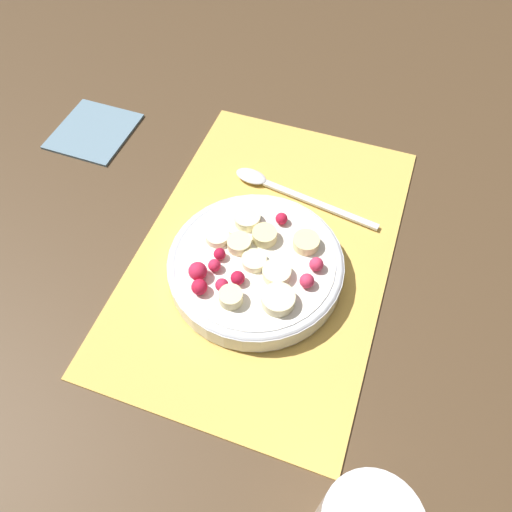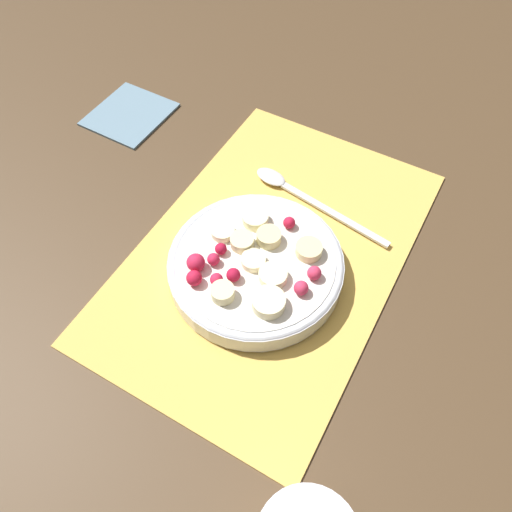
# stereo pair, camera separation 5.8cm
# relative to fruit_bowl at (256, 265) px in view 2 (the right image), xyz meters

# --- Properties ---
(ground_plane) EXTENTS (3.00, 3.00, 0.00)m
(ground_plane) POSITION_rel_fruit_bowl_xyz_m (0.04, 0.00, -0.02)
(ground_plane) COLOR #4C3823
(placemat) EXTENTS (0.47, 0.31, 0.01)m
(placemat) POSITION_rel_fruit_bowl_xyz_m (0.04, 0.00, -0.02)
(placemat) COLOR #E0B251
(placemat) RESTS_ON ground_plane
(fruit_bowl) EXTENTS (0.21, 0.21, 0.05)m
(fruit_bowl) POSITION_rel_fruit_bowl_xyz_m (0.00, 0.00, 0.00)
(fruit_bowl) COLOR silver
(fruit_bowl) RESTS_ON placemat
(spoon) EXTENTS (0.05, 0.21, 0.01)m
(spoon) POSITION_rel_fruit_bowl_xyz_m (0.14, 0.02, -0.02)
(spoon) COLOR silver
(spoon) RESTS_ON placemat
(napkin) EXTENTS (0.12, 0.11, 0.01)m
(napkin) POSITION_rel_fruit_bowl_xyz_m (0.16, 0.32, -0.02)
(napkin) COLOR slate
(napkin) RESTS_ON ground_plane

